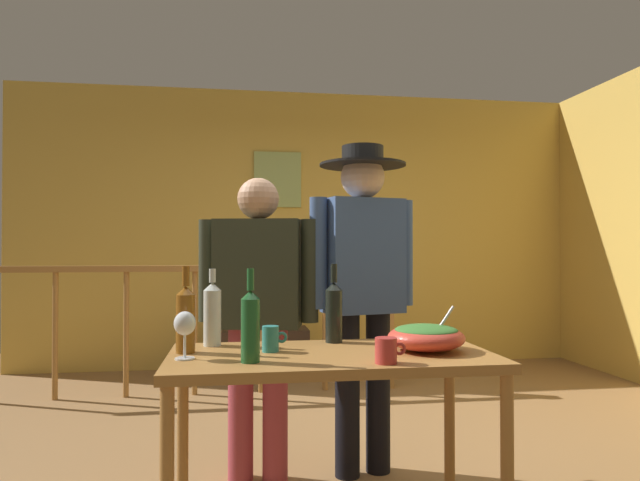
{
  "coord_description": "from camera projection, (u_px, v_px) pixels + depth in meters",
  "views": [
    {
      "loc": [
        -0.68,
        -3.13,
        1.19
      ],
      "look_at": [
        -0.29,
        -0.52,
        1.23
      ],
      "focal_mm": 31.66,
      "sensor_mm": 36.0,
      "label": 1
    }
  ],
  "objects": [
    {
      "name": "wine_bottle_green",
      "position": [
        250.0,
        324.0,
        2.13
      ],
      "size": [
        0.07,
        0.07,
        0.35
      ],
      "color": "#1E5628",
      "rests_on": "serving_table"
    },
    {
      "name": "back_wall",
      "position": [
        303.0,
        229.0,
        5.82
      ],
      "size": [
        5.77,
        0.1,
        2.8
      ],
      "primitive_type": "cube",
      "color": "gold",
      "rests_on": "ground_plane"
    },
    {
      "name": "ground_plane",
      "position": [
        357.0,
        460.0,
        3.18
      ],
      "size": [
        7.5,
        7.5,
        0.0
      ],
      "primitive_type": "plane",
      "color": "olive"
    },
    {
      "name": "salad_bowl",
      "position": [
        426.0,
        336.0,
        2.37
      ],
      "size": [
        0.32,
        0.32,
        0.19
      ],
      "color": "#CC3D2D",
      "rests_on": "serving_table"
    },
    {
      "name": "mug_teal",
      "position": [
        271.0,
        339.0,
        2.35
      ],
      "size": [
        0.11,
        0.07,
        0.11
      ],
      "color": "teal",
      "rests_on": "serving_table"
    },
    {
      "name": "framed_picture",
      "position": [
        278.0,
        180.0,
        5.73
      ],
      "size": [
        0.48,
        0.03,
        0.56
      ],
      "primitive_type": "cube",
      "color": "#98AD5E"
    },
    {
      "name": "mug_red",
      "position": [
        386.0,
        350.0,
        2.11
      ],
      "size": [
        0.12,
        0.08,
        0.1
      ],
      "color": "#B7332D",
      "rests_on": "serving_table"
    },
    {
      "name": "wine_bottle_dark",
      "position": [
        334.0,
        311.0,
        2.59
      ],
      "size": [
        0.08,
        0.08,
        0.36
      ],
      "color": "black",
      "rests_on": "serving_table"
    },
    {
      "name": "person_standing_right",
      "position": [
        363.0,
        275.0,
        3.0
      ],
      "size": [
        0.58,
        0.46,
        1.74
      ],
      "rotation": [
        0.0,
        0.0,
        3.37
      ],
      "color": "black",
      "rests_on": "ground_plane"
    },
    {
      "name": "serving_table",
      "position": [
        331.0,
        373.0,
        2.32
      ],
      "size": [
        1.33,
        0.66,
        0.76
      ],
      "color": "#9E6B33",
      "rests_on": "ground_plane"
    },
    {
      "name": "tv_console",
      "position": [
        261.0,
        351.0,
        5.39
      ],
      "size": [
        0.9,
        0.4,
        0.43
      ],
      "primitive_type": "cube",
      "color": "#38281E",
      "rests_on": "ground_plane"
    },
    {
      "name": "wine_bottle_clear",
      "position": [
        212.0,
        313.0,
        2.5
      ],
      "size": [
        0.08,
        0.08,
        0.34
      ],
      "color": "silver",
      "rests_on": "serving_table"
    },
    {
      "name": "wine_glass",
      "position": [
        185.0,
        325.0,
        2.19
      ],
      "size": [
        0.09,
        0.09,
        0.19
      ],
      "color": "silver",
      "rests_on": "serving_table"
    },
    {
      "name": "stair_railing",
      "position": [
        255.0,
        309.0,
        4.68
      ],
      "size": [
        3.33,
        0.1,
        1.11
      ],
      "color": "#9E6B33",
      "rests_on": "ground_plane"
    },
    {
      "name": "wine_bottle_amber",
      "position": [
        186.0,
        318.0,
        2.32
      ],
      "size": [
        0.08,
        0.08,
        0.36
      ],
      "color": "brown",
      "rests_on": "serving_table"
    },
    {
      "name": "person_standing_left",
      "position": [
        258.0,
        300.0,
        2.91
      ],
      "size": [
        0.61,
        0.31,
        1.56
      ],
      "rotation": [
        0.0,
        0.0,
        2.92
      ],
      "color": "#9E3842",
      "rests_on": "ground_plane"
    },
    {
      "name": "flat_screen_tv",
      "position": [
        261.0,
        302.0,
        5.36
      ],
      "size": [
        0.57,
        0.12,
        0.45
      ],
      "color": "black",
      "rests_on": "tv_console"
    }
  ]
}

